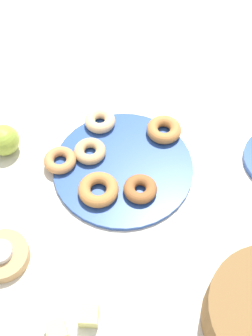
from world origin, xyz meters
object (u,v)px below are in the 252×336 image
at_px(donut_4, 98,190).
at_px(melon_chunk_left, 89,316).
at_px(fruit_bowl, 75,325).
at_px(donut_0, 164,130).
at_px(donut_plate, 123,167).
at_px(tealight, 0,252).
at_px(melon_chunk_right, 57,331).
at_px(candle_holder, 3,256).
at_px(donut_2, 90,151).
at_px(donut_3, 100,121).
at_px(donut_5, 60,160).
at_px(apple, 4,140).
at_px(donut_1, 140,189).

xyz_separation_m(donut_4, melon_chunk_left, (0.08, 0.29, 0.03)).
relative_size(donut_4, fruit_bowl, 0.55).
xyz_separation_m(donut_0, melon_chunk_left, (0.28, 0.43, 0.03)).
distance_m(donut_plate, tealight, 0.35).
relative_size(donut_plate, donut_0, 3.87).
relative_size(fruit_bowl, melon_chunk_right, 4.90).
bearing_deg(tealight, candle_holder, 0.00).
bearing_deg(candle_holder, donut_2, -136.44).
bearing_deg(donut_3, donut_2, 64.16).
bearing_deg(donut_5, melon_chunk_right, 81.30).
relative_size(donut_0, candle_holder, 0.79).
xyz_separation_m(melon_chunk_right, apple, (0.07, -0.49, -0.02)).
distance_m(donut_2, donut_5, 0.08).
bearing_deg(melon_chunk_right, donut_5, -98.70).
xyz_separation_m(donut_plate, fruit_bowl, (0.18, 0.35, 0.01)).
bearing_deg(apple, donut_4, 136.43).
relative_size(donut_2, apple, 1.02).
height_order(donut_1, melon_chunk_left, melon_chunk_left).
bearing_deg(melon_chunk_right, donut_3, -109.91).
bearing_deg(donut_4, donut_0, -145.58).
bearing_deg(apple, donut_plate, 155.08).
relative_size(melon_chunk_right, apple, 0.46).
bearing_deg(donut_5, donut_2, -173.15).
height_order(tealight, apple, apple).
distance_m(donut_2, melon_chunk_left, 0.41).
height_order(donut_0, melon_chunk_right, melon_chunk_right).
xyz_separation_m(donut_0, fruit_bowl, (0.31, 0.43, -0.01)).
distance_m(melon_chunk_left, melon_chunk_right, 0.06).
bearing_deg(melon_chunk_right, candle_holder, -63.84).
height_order(donut_4, candle_holder, donut_4).
relative_size(donut_3, tealight, 1.59).
bearing_deg(tealight, melon_chunk_right, 116.16).
relative_size(donut_2, candle_holder, 0.70).
xyz_separation_m(donut_2, apple, (0.21, -0.08, 0.01)).
bearing_deg(donut_5, tealight, 53.65).
xyz_separation_m(donut_3, melon_chunk_left, (0.12, 0.50, 0.03)).
relative_size(donut_1, melon_chunk_right, 2.22).
xyz_separation_m(donut_5, melon_chunk_left, (0.00, 0.40, 0.03)).
xyz_separation_m(candle_holder, tealight, (0.00, 0.00, 0.02)).
bearing_deg(melon_chunk_left, apple, -75.12).
bearing_deg(fruit_bowl, donut_2, -105.09).
bearing_deg(donut_1, tealight, 14.49).
height_order(donut_5, melon_chunk_left, melon_chunk_left).
bearing_deg(donut_2, apple, -20.27).
height_order(donut_4, melon_chunk_left, melon_chunk_left).
relative_size(donut_4, melon_chunk_left, 2.68).
relative_size(donut_plate, tealight, 6.79).
bearing_deg(donut_2, donut_4, 88.73).
bearing_deg(donut_3, fruit_bowl, 72.79).
distance_m(tealight, apple, 0.30).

